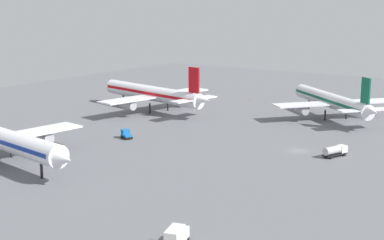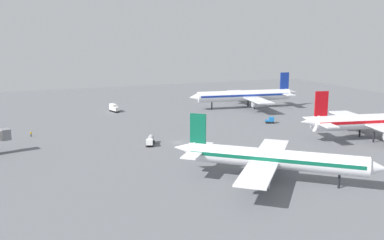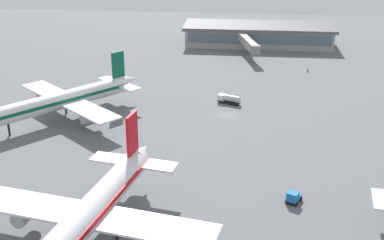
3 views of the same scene
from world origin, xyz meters
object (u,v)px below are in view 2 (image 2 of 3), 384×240
(baggage_tug, at_px, (270,120))
(ground_crew_worker, at_px, (31,134))
(airplane_taxiing, at_px, (245,96))
(fuel_truck, at_px, (150,140))
(catering_truck, at_px, (114,108))
(airplane_distant, at_px, (376,121))
(airplane_at_gate, at_px, (272,159))

(baggage_tug, distance_m, ground_crew_worker, 84.29)
(airplane_taxiing, xyz_separation_m, fuel_truck, (46.19, -57.92, -4.24))
(fuel_truck, bearing_deg, catering_truck, -159.27)
(airplane_distant, bearing_deg, ground_crew_worker, 167.39)
(airplane_distant, relative_size, baggage_tug, 13.88)
(airplane_taxiing, height_order, ground_crew_worker, airplane_taxiing)
(airplane_taxiing, distance_m, airplane_distant, 66.63)
(airplane_at_gate, height_order, baggage_tug, airplane_at_gate)
(airplane_taxiing, distance_m, baggage_tug, 33.55)
(catering_truck, relative_size, ground_crew_worker, 3.54)
(airplane_taxiing, relative_size, ground_crew_worker, 30.43)
(airplane_distant, height_order, fuel_truck, airplane_distant)
(ground_crew_worker, bearing_deg, airplane_taxiing, -74.44)
(airplane_distant, distance_m, ground_crew_worker, 110.58)
(catering_truck, xyz_separation_m, ground_crew_worker, (34.10, -34.65, -0.85))
(airplane_at_gate, distance_m, fuel_truck, 44.72)
(airplane_at_gate, xyz_separation_m, airplane_taxiing, (-87.68, 41.72, 0.32))
(airplane_at_gate, height_order, fuel_truck, airplane_at_gate)
(airplane_at_gate, xyz_separation_m, baggage_tug, (-55.24, 34.46, -4.16))
(catering_truck, xyz_separation_m, fuel_truck, (59.02, -1.76, -0.31))
(airplane_taxiing, relative_size, catering_truck, 8.60)
(baggage_tug, relative_size, fuel_truck, 0.57)
(airplane_at_gate, relative_size, airplane_distant, 0.77)
(airplane_distant, xyz_separation_m, baggage_tug, (-33.39, -17.54, -4.58))
(airplane_at_gate, relative_size, ground_crew_worker, 23.64)
(airplane_distant, xyz_separation_m, fuel_truck, (-19.64, -68.20, -4.34))
(fuel_truck, height_order, ground_crew_worker, fuel_truck)
(baggage_tug, xyz_separation_m, ground_crew_worker, (-11.18, -83.54, -0.31))
(airplane_distant, bearing_deg, baggage_tug, 128.90)
(baggage_tug, height_order, ground_crew_worker, baggage_tug)
(catering_truck, bearing_deg, baggage_tug, 30.89)
(airplane_taxiing, relative_size, fuel_truck, 7.76)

